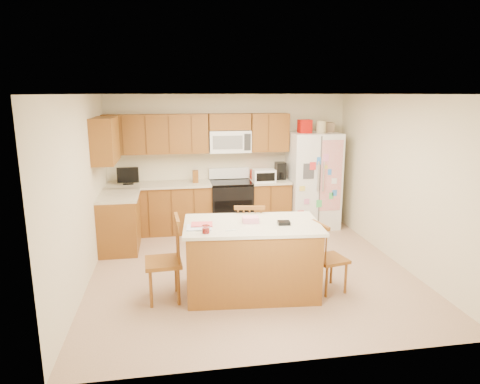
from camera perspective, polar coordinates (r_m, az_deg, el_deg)
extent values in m
plane|color=#936B50|center=(6.37, 1.32, -10.21)|extent=(4.50, 4.50, 0.00)
cube|color=beige|center=(8.17, -1.57, 4.14)|extent=(4.50, 0.10, 2.50)
cube|color=beige|center=(3.88, 7.62, -6.09)|extent=(4.50, 0.10, 2.50)
cube|color=beige|center=(6.00, -20.26, 0.06)|extent=(0.10, 4.50, 2.50)
cube|color=beige|center=(6.77, 20.45, 1.45)|extent=(0.10, 4.50, 2.50)
cube|color=white|center=(5.85, 1.45, 12.91)|extent=(4.50, 4.50, 0.04)
cube|color=brown|center=(7.97, -10.64, -2.26)|extent=(1.87, 0.60, 0.88)
cube|color=brown|center=(8.18, 3.90, -1.68)|extent=(0.72, 0.60, 0.88)
cube|color=brown|center=(7.28, -15.76, -4.02)|extent=(0.60, 0.95, 0.88)
cube|color=beige|center=(7.86, -10.78, 0.96)|extent=(1.87, 0.64, 0.04)
cube|color=beige|center=(8.07, 3.97, 1.47)|extent=(0.72, 0.64, 0.04)
cube|color=beige|center=(7.16, -15.91, -0.50)|extent=(0.64, 0.95, 0.04)
cube|color=brown|center=(7.87, -11.11, 7.59)|extent=(1.85, 0.33, 0.70)
cube|color=brown|center=(8.08, 3.90, 7.94)|extent=(0.70, 0.33, 0.70)
cube|color=brown|center=(7.92, -1.44, 9.36)|extent=(0.76, 0.33, 0.29)
cube|color=brown|center=(7.03, -17.55, 6.62)|extent=(0.33, 0.95, 0.70)
cube|color=#512E0F|center=(7.74, -15.44, 7.28)|extent=(0.02, 0.01, 0.66)
cube|color=#512E0F|center=(7.72, -15.03, -3.00)|extent=(0.02, 0.01, 0.84)
cube|color=#512E0F|center=(7.71, -12.46, 7.42)|extent=(0.02, 0.01, 0.66)
cube|color=#512E0F|center=(7.69, -12.06, -2.90)|extent=(0.02, 0.01, 0.84)
cube|color=#512E0F|center=(7.69, -9.46, 7.54)|extent=(0.02, 0.01, 0.66)
cube|color=#512E0F|center=(7.68, -9.08, -2.80)|extent=(0.02, 0.01, 0.84)
cube|color=#512E0F|center=(7.70, -6.46, 7.64)|extent=(0.01, 0.01, 0.66)
cube|color=#512E0F|center=(7.69, -6.09, -2.69)|extent=(0.01, 0.01, 0.84)
cube|color=#512E0F|center=(7.90, 3.83, 7.83)|extent=(0.01, 0.01, 0.66)
cube|color=#512E0F|center=(7.88, 4.12, -2.24)|extent=(0.01, 0.01, 0.84)
cube|color=white|center=(7.93, -1.40, 6.78)|extent=(0.76, 0.38, 0.40)
cube|color=slate|center=(7.73, -1.64, 6.62)|extent=(0.54, 0.01, 0.24)
cube|color=#262626|center=(7.79, 1.01, 6.67)|extent=(0.12, 0.01, 0.30)
cube|color=brown|center=(7.85, -5.96, 2.08)|extent=(0.10, 0.14, 0.22)
cube|color=black|center=(7.91, -14.66, 1.07)|extent=(0.18, 0.12, 0.02)
cube|color=black|center=(7.88, -14.73, 2.20)|extent=(0.38, 0.03, 0.28)
cube|color=#C01200|center=(8.10, 2.73, 2.32)|extent=(0.35, 0.22, 0.18)
cube|color=white|center=(7.87, 3.22, 2.20)|extent=(0.40, 0.28, 0.23)
cube|color=black|center=(7.74, 3.45, 2.00)|extent=(0.34, 0.01, 0.15)
cube|color=black|center=(8.14, 5.40, 2.84)|extent=(0.18, 0.22, 0.32)
cylinder|color=black|center=(8.09, 5.51, 2.26)|extent=(0.12, 0.12, 0.12)
cube|color=black|center=(8.03, -1.22, -1.94)|extent=(0.76, 0.64, 0.88)
cube|color=black|center=(7.72, -0.87, -2.69)|extent=(0.68, 0.01, 0.42)
cube|color=black|center=(7.92, -1.23, 1.32)|extent=(0.76, 0.64, 0.03)
cube|color=white|center=(8.15, -1.50, 2.54)|extent=(0.76, 0.10, 0.20)
cube|color=white|center=(8.23, 9.70, 1.55)|extent=(0.90, 0.75, 1.80)
cube|color=#4C4C4C|center=(7.88, 10.60, 1.00)|extent=(0.02, 0.01, 1.75)
cube|color=silver|center=(7.81, 10.36, 2.03)|extent=(0.02, 0.03, 0.55)
cube|color=silver|center=(7.85, 11.05, 2.05)|extent=(0.02, 0.03, 0.55)
cube|color=#3F3F44|center=(7.76, 9.15, 2.76)|extent=(0.20, 0.01, 0.28)
cube|color=#D84C59|center=(7.92, 12.01, 2.11)|extent=(0.42, 0.01, 1.30)
cube|color=#B10D06|center=(8.03, 8.62, 8.66)|extent=(0.22, 0.22, 0.24)
cylinder|color=tan|center=(8.08, 10.77, 8.53)|extent=(0.18, 0.18, 0.22)
cube|color=#83684E|center=(8.27, 11.64, 8.45)|extent=(0.18, 0.20, 0.18)
cube|color=brown|center=(5.52, 1.58, -9.00)|extent=(1.68, 1.04, 0.89)
cube|color=beige|center=(5.36, 1.61, -4.40)|extent=(1.77, 1.13, 0.04)
cylinder|color=#B10D06|center=(5.00, -4.58, -5.14)|extent=(0.08, 0.08, 0.06)
cylinder|color=white|center=(4.99, -4.58, -4.97)|extent=(0.09, 0.09, 0.09)
cube|color=pink|center=(5.39, 1.41, -3.68)|extent=(0.21, 0.17, 0.07)
cube|color=black|center=(5.33, 5.87, -4.11)|extent=(0.16, 0.13, 0.04)
cube|color=white|center=(5.19, -5.48, -4.73)|extent=(0.32, 0.26, 0.01)
cube|color=#D84C4C|center=(5.26, -5.11, -4.31)|extent=(0.28, 0.22, 0.01)
cylinder|color=white|center=(5.07, -1.22, -5.12)|extent=(0.14, 0.04, 0.01)
cube|color=brown|center=(5.39, -10.20, -9.22)|extent=(0.46, 0.48, 0.05)
cylinder|color=brown|center=(5.66, -11.87, -10.99)|extent=(0.04, 0.04, 0.47)
cylinder|color=brown|center=(5.32, -11.79, -12.59)|extent=(0.04, 0.04, 0.47)
cylinder|color=brown|center=(5.67, -8.51, -10.81)|extent=(0.04, 0.04, 0.47)
cylinder|color=brown|center=(5.33, -8.20, -12.39)|extent=(0.04, 0.04, 0.47)
cylinder|color=brown|center=(5.46, -8.46, -5.71)|extent=(0.02, 0.02, 0.52)
cylinder|color=brown|center=(5.38, -8.39, -5.99)|extent=(0.02, 0.02, 0.52)
cylinder|color=brown|center=(5.30, -8.32, -6.27)|extent=(0.02, 0.02, 0.52)
cylinder|color=brown|center=(5.22, -8.25, -6.56)|extent=(0.02, 0.02, 0.52)
cylinder|color=brown|center=(5.15, -8.17, -6.86)|extent=(0.02, 0.02, 0.52)
cube|color=brown|center=(5.22, -8.41, -3.56)|extent=(0.07, 0.44, 0.05)
cube|color=brown|center=(6.12, 1.23, -6.43)|extent=(0.51, 0.49, 0.05)
cylinder|color=brown|center=(6.36, 2.82, -8.05)|extent=(0.04, 0.04, 0.45)
cylinder|color=brown|center=(6.35, -0.43, -8.05)|extent=(0.04, 0.04, 0.45)
cylinder|color=brown|center=(6.07, 2.95, -9.12)|extent=(0.04, 0.04, 0.45)
cylinder|color=brown|center=(6.06, -0.47, -9.12)|extent=(0.04, 0.04, 0.45)
cylinder|color=brown|center=(5.87, 2.81, -4.50)|extent=(0.02, 0.02, 0.50)
cylinder|color=brown|center=(5.87, 2.04, -4.50)|extent=(0.02, 0.02, 0.50)
cylinder|color=brown|center=(5.87, 1.27, -4.50)|extent=(0.02, 0.02, 0.50)
cylinder|color=brown|center=(5.86, 0.50, -4.50)|extent=(0.02, 0.02, 0.50)
cylinder|color=brown|center=(5.86, -0.27, -4.50)|extent=(0.02, 0.02, 0.50)
cube|color=brown|center=(5.79, 1.28, -2.12)|extent=(0.42, 0.11, 0.05)
cube|color=brown|center=(5.69, 11.89, -8.74)|extent=(0.46, 0.47, 0.04)
cylinder|color=brown|center=(5.73, 13.90, -11.12)|extent=(0.03, 0.03, 0.41)
cylinder|color=brown|center=(5.97, 12.08, -10.00)|extent=(0.03, 0.03, 0.41)
cylinder|color=brown|center=(5.58, 11.46, -11.67)|extent=(0.03, 0.03, 0.41)
cylinder|color=brown|center=(5.83, 9.70, -10.49)|extent=(0.03, 0.03, 0.41)
cylinder|color=brown|center=(5.41, 11.41, -7.08)|extent=(0.02, 0.02, 0.46)
cylinder|color=brown|center=(5.46, 11.00, -6.85)|extent=(0.02, 0.02, 0.46)
cylinder|color=brown|center=(5.52, 10.60, -6.63)|extent=(0.02, 0.02, 0.46)
cylinder|color=brown|center=(5.58, 10.21, -6.41)|extent=(0.02, 0.02, 0.46)
cylinder|color=brown|center=(5.63, 9.82, -6.19)|extent=(0.02, 0.02, 0.46)
cube|color=brown|center=(5.45, 10.70, -4.36)|extent=(0.12, 0.38, 0.05)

